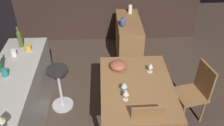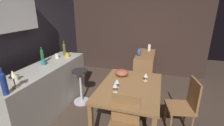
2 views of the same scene
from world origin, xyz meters
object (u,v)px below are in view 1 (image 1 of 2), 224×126
object	(u,v)px
wine_glass_center	(124,85)
cup_white	(14,53)
sideboard_cabinet	(128,40)
bar_stool	(60,87)
chair_by_doorway	(195,91)
dining_table	(137,90)
fruit_bowl	(118,65)
wine_glass_left	(151,66)
pillar_candle_tall	(130,9)
wine_bottle_olive	(20,38)
vase_ceramic_blue	(123,22)
wine_glass_right	(126,92)
cup_mustard	(28,48)
cup_teal	(5,72)

from	to	relation	value
wine_glass_center	cup_white	xyz separation A→B (m)	(0.66, 1.52, 0.09)
sideboard_cabinet	wine_glass_center	distance (m)	1.90
sideboard_cabinet	bar_stool	xyz separation A→B (m)	(-1.31, 1.17, -0.02)
chair_by_doorway	wine_glass_center	bearing A→B (deg)	102.88
cup_white	sideboard_cabinet	bearing A→B (deg)	-56.73
dining_table	wine_glass_center	xyz separation A→B (m)	(-0.13, 0.18, 0.20)
chair_by_doorway	fruit_bowl	bearing A→B (deg)	77.06
wine_glass_left	pillar_candle_tall	size ratio (longest dim) A/B	0.74
chair_by_doorway	pillar_candle_tall	size ratio (longest dim) A/B	4.72
sideboard_cabinet	wine_bottle_olive	bearing A→B (deg)	118.34
pillar_candle_tall	vase_ceramic_blue	size ratio (longest dim) A/B	1.02
wine_glass_right	wine_glass_center	bearing A→B (deg)	3.85
chair_by_doorway	cup_mustard	distance (m)	2.49
wine_glass_right	wine_bottle_olive	size ratio (longest dim) A/B	0.49
vase_ceramic_blue	cup_teal	bearing A→B (deg)	131.04
cup_mustard	wine_bottle_olive	bearing A→B (deg)	51.90
wine_glass_left	wine_glass_center	size ratio (longest dim) A/B	0.92
bar_stool	wine_glass_left	world-z (taller)	wine_glass_left
wine_glass_center	fruit_bowl	distance (m)	0.50
bar_stool	vase_ceramic_blue	xyz separation A→B (m)	(1.09, -1.03, 0.51)
cup_mustard	vase_ceramic_blue	world-z (taller)	vase_ceramic_blue
fruit_bowl	wine_bottle_olive	world-z (taller)	wine_bottle_olive
wine_glass_left	cup_mustard	bearing A→B (deg)	77.22
fruit_bowl	wine_bottle_olive	size ratio (longest dim) A/B	0.73
wine_bottle_olive	cup_teal	xyz separation A→B (m)	(-0.69, 0.03, -0.10)
wine_glass_right	cup_teal	bearing A→B (deg)	77.27
wine_glass_center	vase_ceramic_blue	size ratio (longest dim) A/B	0.82
bar_stool	wine_glass_right	size ratio (longest dim) A/B	4.53
cup_mustard	cup_white	distance (m)	0.22
wine_glass_center	bar_stool	bearing A→B (deg)	60.41
wine_glass_left	fruit_bowl	xyz separation A→B (m)	(0.09, 0.44, -0.04)
sideboard_cabinet	cup_white	bearing A→B (deg)	123.27
fruit_bowl	cup_teal	size ratio (longest dim) A/B	2.11
wine_glass_left	cup_white	world-z (taller)	cup_white
wine_glass_left	pillar_candle_tall	xyz separation A→B (m)	(1.77, 0.09, 0.06)
wine_glass_right	wine_bottle_olive	xyz separation A→B (m)	(1.03, 1.48, 0.19)
fruit_bowl	cup_white	distance (m)	1.49
wine_bottle_olive	vase_ceramic_blue	bearing A→B (deg)	-65.80
fruit_bowl	dining_table	bearing A→B (deg)	-148.55
sideboard_cabinet	wine_bottle_olive	xyz separation A→B (m)	(-0.93, 1.73, 0.64)
sideboard_cabinet	bar_stool	bearing A→B (deg)	138.04
cup_white	vase_ceramic_blue	bearing A→B (deg)	-59.92
wine_glass_center	cup_teal	distance (m)	1.51
vase_ceramic_blue	dining_table	bearing A→B (deg)	-177.23
wine_bottle_olive	sideboard_cabinet	bearing A→B (deg)	-61.66
wine_glass_right	pillar_candle_tall	size ratio (longest dim) A/B	0.85
sideboard_cabinet	pillar_candle_tall	size ratio (longest dim) A/B	5.70
vase_ceramic_blue	fruit_bowl	bearing A→B (deg)	172.26
wine_glass_right	pillar_candle_tall	xyz separation A→B (m)	(2.31, -0.30, 0.04)
bar_stool	fruit_bowl	world-z (taller)	fruit_bowl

